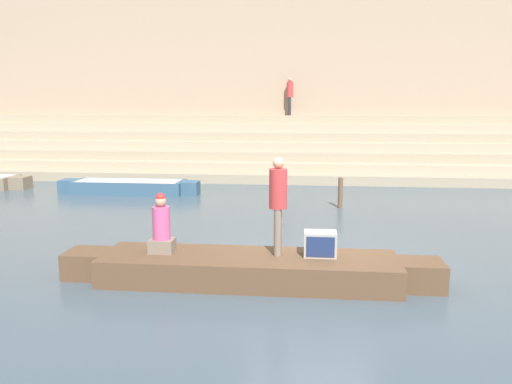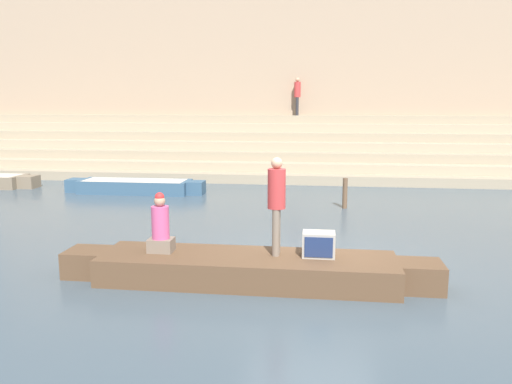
{
  "view_description": "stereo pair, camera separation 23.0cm",
  "coord_description": "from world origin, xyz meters",
  "px_view_note": "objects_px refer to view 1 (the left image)",
  "views": [
    {
      "loc": [
        -0.12,
        -9.01,
        3.01
      ],
      "look_at": [
        -1.1,
        0.34,
        1.37
      ],
      "focal_mm": 35.0,
      "sensor_mm": 36.0,
      "label": 1
    },
    {
      "loc": [
        0.11,
        -8.98,
        3.01
      ],
      "look_at": [
        -1.1,
        0.34,
        1.37
      ],
      "focal_mm": 35.0,
      "sensor_mm": 36.0,
      "label": 2
    }
  ],
  "objects_px": {
    "rowboat_main": "(249,268)",
    "person_rowing": "(161,228)",
    "person_on_steps": "(290,93)",
    "person_standing": "(278,199)",
    "mooring_post": "(340,193)",
    "moored_boat_shore": "(129,187)",
    "tv_set": "(320,244)"
  },
  "relations": [
    {
      "from": "moored_boat_shore",
      "to": "mooring_post",
      "type": "distance_m",
      "value": 7.32
    },
    {
      "from": "person_standing",
      "to": "person_on_steps",
      "type": "height_order",
      "value": "person_on_steps"
    },
    {
      "from": "person_standing",
      "to": "mooring_post",
      "type": "relative_size",
      "value": 1.86
    },
    {
      "from": "tv_set",
      "to": "moored_boat_shore",
      "type": "distance_m",
      "value": 10.36
    },
    {
      "from": "rowboat_main",
      "to": "mooring_post",
      "type": "height_order",
      "value": "mooring_post"
    },
    {
      "from": "person_standing",
      "to": "tv_set",
      "type": "height_order",
      "value": "person_standing"
    },
    {
      "from": "moored_boat_shore",
      "to": "mooring_post",
      "type": "xyz_separation_m",
      "value": [
        7.1,
        -1.73,
        0.21
      ]
    },
    {
      "from": "tv_set",
      "to": "mooring_post",
      "type": "height_order",
      "value": "mooring_post"
    },
    {
      "from": "mooring_post",
      "to": "person_on_steps",
      "type": "height_order",
      "value": "person_on_steps"
    },
    {
      "from": "person_standing",
      "to": "tv_set",
      "type": "xyz_separation_m",
      "value": [
        0.73,
        -0.02,
        -0.77
      ]
    },
    {
      "from": "rowboat_main",
      "to": "moored_boat_shore",
      "type": "height_order",
      "value": "rowboat_main"
    },
    {
      "from": "rowboat_main",
      "to": "tv_set",
      "type": "height_order",
      "value": "tv_set"
    },
    {
      "from": "rowboat_main",
      "to": "person_on_steps",
      "type": "distance_m",
      "value": 15.75
    },
    {
      "from": "tv_set",
      "to": "rowboat_main",
      "type": "bearing_deg",
      "value": -170.82
    },
    {
      "from": "person_rowing",
      "to": "mooring_post",
      "type": "distance_m",
      "value": 7.39
    },
    {
      "from": "rowboat_main",
      "to": "tv_set",
      "type": "bearing_deg",
      "value": 6.4
    },
    {
      "from": "rowboat_main",
      "to": "person_rowing",
      "type": "height_order",
      "value": "person_rowing"
    },
    {
      "from": "person_standing",
      "to": "person_rowing",
      "type": "distance_m",
      "value": 2.09
    },
    {
      "from": "person_rowing",
      "to": "mooring_post",
      "type": "bearing_deg",
      "value": 46.42
    },
    {
      "from": "mooring_post",
      "to": "person_on_steps",
      "type": "distance_m",
      "value": 9.56
    },
    {
      "from": "rowboat_main",
      "to": "person_standing",
      "type": "distance_m",
      "value": 1.3
    },
    {
      "from": "person_rowing",
      "to": "tv_set",
      "type": "xyz_separation_m",
      "value": [
        2.74,
        0.07,
        -0.22
      ]
    },
    {
      "from": "person_standing",
      "to": "moored_boat_shore",
      "type": "bearing_deg",
      "value": 127.47
    },
    {
      "from": "person_standing",
      "to": "tv_set",
      "type": "relative_size",
      "value": 3.06
    },
    {
      "from": "rowboat_main",
      "to": "person_on_steps",
      "type": "height_order",
      "value": "person_on_steps"
    },
    {
      "from": "person_rowing",
      "to": "rowboat_main",
      "type": "bearing_deg",
      "value": -17.37
    },
    {
      "from": "person_on_steps",
      "to": "person_rowing",
      "type": "bearing_deg",
      "value": 149.39
    },
    {
      "from": "rowboat_main",
      "to": "person_standing",
      "type": "bearing_deg",
      "value": 17.34
    },
    {
      "from": "rowboat_main",
      "to": "mooring_post",
      "type": "distance_m",
      "value": 6.84
    },
    {
      "from": "person_standing",
      "to": "mooring_post",
      "type": "height_order",
      "value": "person_standing"
    },
    {
      "from": "rowboat_main",
      "to": "person_standing",
      "type": "height_order",
      "value": "person_standing"
    },
    {
      "from": "rowboat_main",
      "to": "person_on_steps",
      "type": "relative_size",
      "value": 3.76
    }
  ]
}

